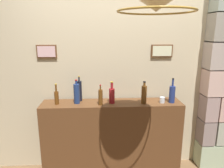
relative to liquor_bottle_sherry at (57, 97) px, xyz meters
name	(u,v)px	position (x,y,z in m)	size (l,w,h in m)	color
panelled_rear_partition	(111,60)	(0.67, 0.27, 0.40)	(3.65, 0.15, 2.83)	beige
stone_pillar	(219,69)	(2.08, 0.15, 0.29)	(0.40, 0.29, 2.76)	#B1C7A5
bar_shelf_unit	(112,139)	(0.67, 0.02, -0.59)	(1.75, 0.34, 0.99)	brown
liquor_bottle_sherry	(57,97)	(0.00, 0.00, 0.00)	(0.05, 0.05, 0.26)	brown
liquor_bottle_amaro	(77,93)	(0.24, 0.02, 0.03)	(0.07, 0.07, 0.30)	navy
liquor_bottle_rum	(101,97)	(0.53, -0.06, 0.01)	(0.05, 0.05, 0.25)	brown
liquor_bottle_rye	(112,95)	(0.67, 0.00, 0.01)	(0.07, 0.07, 0.27)	maroon
liquor_bottle_mezcal	(144,94)	(1.06, -0.04, 0.03)	(0.07, 0.07, 0.28)	brown
liquor_bottle_scotch	(79,91)	(0.27, 0.11, 0.04)	(0.06, 0.06, 0.32)	black
liquor_bottle_port	(172,94)	(1.42, -0.02, 0.02)	(0.07, 0.07, 0.31)	navy
glass_tumbler_rocks	(162,100)	(1.29, -0.02, -0.06)	(0.07, 0.07, 0.07)	silver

